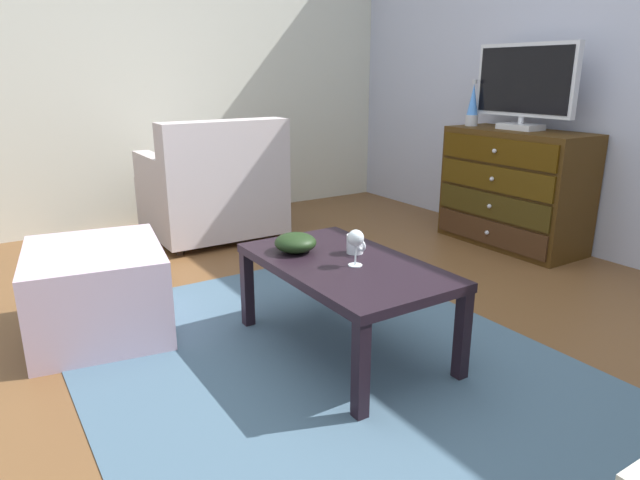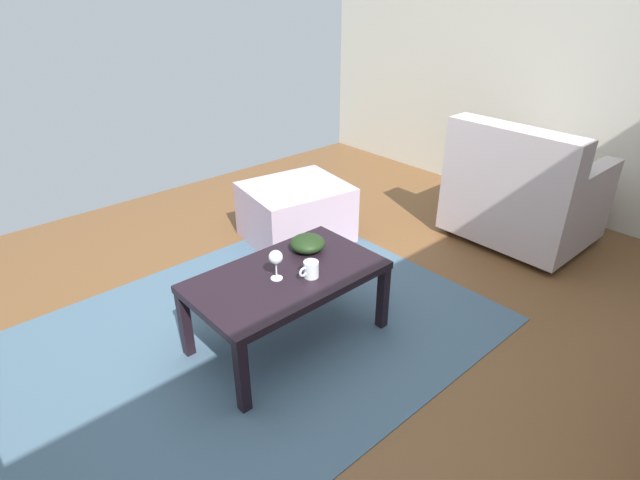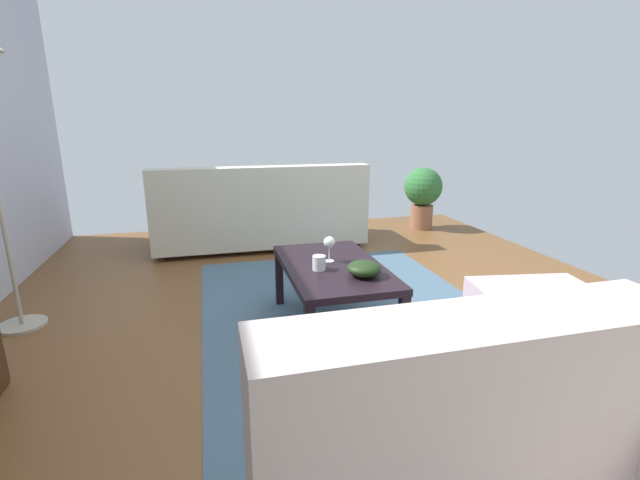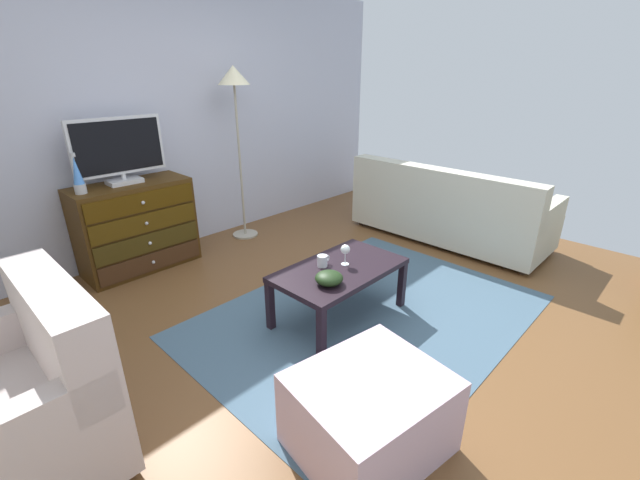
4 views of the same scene
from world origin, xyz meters
The scene contains 9 objects.
ground_plane centered at (0.00, 0.00, -0.03)m, with size 5.89×4.88×0.05m, color brown.
area_rug centered at (0.20, -0.20, 0.00)m, with size 2.60×1.90×0.01m, color #415B6E.
coffee_table centered at (0.04, -0.04, 0.37)m, with size 0.98×0.57×0.42m.
wine_glass centered at (0.10, -0.03, 0.53)m, with size 0.07×0.07×0.16m.
mug centered at (-0.03, 0.07, 0.46)m, with size 0.11×0.08×0.08m.
bowl_decorative centered at (-0.20, -0.15, 0.46)m, with size 0.19×0.19×0.09m, color black.
couch_large centered at (2.03, 0.15, 0.32)m, with size 0.85×2.07×0.83m.
ottoman centered at (-0.74, -0.92, 0.21)m, with size 0.70×0.60×0.42m, color #C0A3B5.
potted_plant centered at (2.29, -1.79, 0.43)m, with size 0.44×0.44×0.72m.
Camera 3 is at (-2.37, 0.67, 1.25)m, focal length 24.77 mm.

